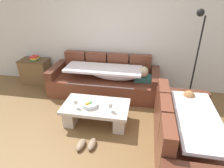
# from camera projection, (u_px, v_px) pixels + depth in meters

# --- Properties ---
(ground_plane) EXTENTS (14.00, 14.00, 0.00)m
(ground_plane) POSITION_uv_depth(u_px,v_px,m) (93.00, 141.00, 3.23)
(ground_plane) COLOR brown
(back_wall) EXTENTS (9.00, 0.10, 2.70)m
(back_wall) POSITION_uv_depth(u_px,v_px,m) (115.00, 32.00, 4.50)
(back_wall) COLOR silver
(back_wall) RESTS_ON ground_plane
(couch_along_wall) EXTENTS (2.50, 0.92, 0.88)m
(couch_along_wall) POSITION_uv_depth(u_px,v_px,m) (106.00, 81.00, 4.52)
(couch_along_wall) COLOR brown
(couch_along_wall) RESTS_ON ground_plane
(couch_near_window) EXTENTS (0.92, 1.89, 0.88)m
(couch_near_window) POSITION_uv_depth(u_px,v_px,m) (186.00, 135.00, 2.87)
(couch_near_window) COLOR brown
(couch_near_window) RESTS_ON ground_plane
(coffee_table) EXTENTS (1.20, 0.68, 0.38)m
(coffee_table) POSITION_uv_depth(u_px,v_px,m) (96.00, 112.00, 3.56)
(coffee_table) COLOR beige
(coffee_table) RESTS_ON ground_plane
(fruit_bowl) EXTENTS (0.28, 0.28, 0.10)m
(fruit_bowl) POSITION_uv_depth(u_px,v_px,m) (90.00, 104.00, 3.44)
(fruit_bowl) COLOR silver
(fruit_bowl) RESTS_ON coffee_table
(wine_glass_near_left) EXTENTS (0.07, 0.07, 0.17)m
(wine_glass_near_left) POSITION_uv_depth(u_px,v_px,m) (76.00, 102.00, 3.37)
(wine_glass_near_left) COLOR silver
(wine_glass_near_left) RESTS_ON coffee_table
(wine_glass_near_right) EXTENTS (0.07, 0.07, 0.17)m
(wine_glass_near_right) POSITION_uv_depth(u_px,v_px,m) (111.00, 106.00, 3.27)
(wine_glass_near_right) COLOR silver
(wine_glass_near_right) RESTS_ON coffee_table
(open_magazine) EXTENTS (0.34, 0.30, 0.01)m
(open_magazine) POSITION_uv_depth(u_px,v_px,m) (108.00, 107.00, 3.42)
(open_magazine) COLOR white
(open_magazine) RESTS_ON coffee_table
(side_cabinet) EXTENTS (0.72, 0.44, 0.64)m
(side_cabinet) POSITION_uv_depth(u_px,v_px,m) (36.00, 71.00, 5.02)
(side_cabinet) COLOR brown
(side_cabinet) RESTS_ON ground_plane
(book_stack_on_cabinet) EXTENTS (0.18, 0.23, 0.10)m
(book_stack_on_cabinet) POSITION_uv_depth(u_px,v_px,m) (35.00, 58.00, 4.84)
(book_stack_on_cabinet) COLOR #338C59
(book_stack_on_cabinet) RESTS_ON side_cabinet
(floor_lamp) EXTENTS (0.33, 0.31, 1.95)m
(floor_lamp) POSITION_uv_depth(u_px,v_px,m) (195.00, 53.00, 3.85)
(floor_lamp) COLOR black
(floor_lamp) RESTS_ON ground_plane
(pair_of_shoes) EXTENTS (0.30, 0.32, 0.09)m
(pair_of_shoes) POSITION_uv_depth(u_px,v_px,m) (86.00, 144.00, 3.09)
(pair_of_shoes) COLOR #8C7259
(pair_of_shoes) RESTS_ON ground_plane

